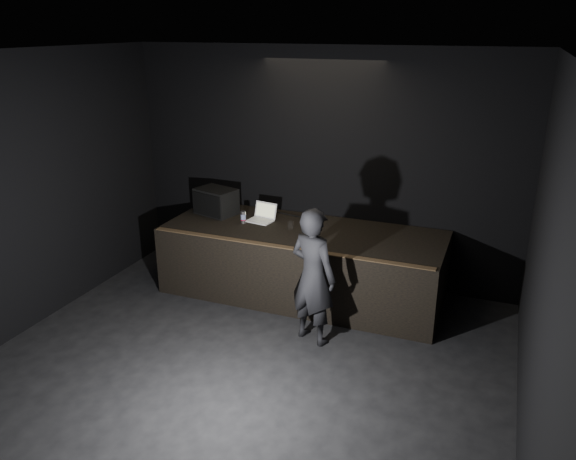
# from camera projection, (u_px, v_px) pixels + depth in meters

# --- Properties ---
(ground) EXTENTS (7.00, 7.00, 0.00)m
(ground) POSITION_uv_depth(u_px,v_px,m) (214.00, 401.00, 5.96)
(ground) COLOR black
(ground) RESTS_ON ground
(room_walls) EXTENTS (6.10, 7.10, 3.52)m
(room_walls) POSITION_uv_depth(u_px,v_px,m) (204.00, 221.00, 5.26)
(room_walls) COLOR black
(room_walls) RESTS_ON ground
(stage_riser) EXTENTS (4.00, 1.50, 1.00)m
(stage_riser) POSITION_uv_depth(u_px,v_px,m) (303.00, 262.00, 8.17)
(stage_riser) COLOR black
(stage_riser) RESTS_ON ground
(riser_lip) EXTENTS (3.92, 0.10, 0.01)m
(riser_lip) POSITION_uv_depth(u_px,v_px,m) (284.00, 247.00, 7.38)
(riser_lip) COLOR brown
(riser_lip) RESTS_ON stage_riser
(stage_monitor) EXTENTS (0.69, 0.58, 0.40)m
(stage_monitor) POSITION_uv_depth(u_px,v_px,m) (216.00, 201.00, 8.62)
(stage_monitor) COLOR black
(stage_monitor) RESTS_ON stage_riser
(cable) EXTENTS (0.90, 0.21, 0.02)m
(cable) POSITION_uv_depth(u_px,v_px,m) (291.00, 215.00, 8.60)
(cable) COLOR black
(cable) RESTS_ON stage_riser
(laptop) EXTENTS (0.41, 0.38, 0.25)m
(laptop) POSITION_uv_depth(u_px,v_px,m) (263.00, 216.00, 8.38)
(laptop) COLOR white
(laptop) RESTS_ON stage_riser
(beer_can) EXTENTS (0.08, 0.08, 0.18)m
(beer_can) POSITION_uv_depth(u_px,v_px,m) (243.00, 217.00, 8.26)
(beer_can) COLOR silver
(beer_can) RESTS_ON stage_riser
(plastic_cup) EXTENTS (0.09, 0.09, 0.11)m
(plastic_cup) POSITION_uv_depth(u_px,v_px,m) (291.00, 225.00, 8.03)
(plastic_cup) COLOR white
(plastic_cup) RESTS_ON stage_riser
(wii_remote) EXTENTS (0.12, 0.15, 0.03)m
(wii_remote) POSITION_uv_depth(u_px,v_px,m) (302.00, 247.00, 7.37)
(wii_remote) COLOR white
(wii_remote) RESTS_ON stage_riser
(person) EXTENTS (0.74, 0.61, 1.75)m
(person) POSITION_uv_depth(u_px,v_px,m) (313.00, 276.00, 6.84)
(person) COLOR black
(person) RESTS_ON ground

